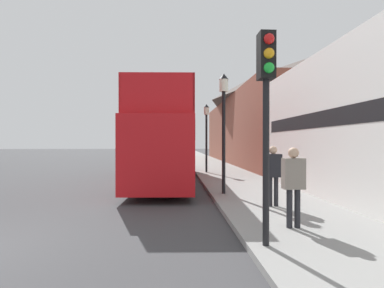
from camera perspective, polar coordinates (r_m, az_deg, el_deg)
ground_plane at (r=26.77m, az=-12.81°, el=-4.06°), size 144.00×144.00×0.00m
sidewalk at (r=23.62m, az=4.22°, el=-4.46°), size 3.56×108.00×0.14m
brick_terrace_rear at (r=30.18m, az=11.83°, el=4.59°), size 6.00×25.43×8.59m
tour_bus at (r=15.06m, az=-4.71°, el=-0.12°), size 3.01×10.88×4.35m
parked_car_ahead_of_bus at (r=22.38m, az=-2.93°, el=-3.20°), size 1.97×4.48×1.41m
pedestrian_nearest at (r=6.99m, az=18.76°, el=-6.40°), size 0.46×0.25×1.77m
pedestrian_second at (r=9.16m, az=15.20°, el=-4.79°), size 0.46×0.26×1.77m
traffic_signal at (r=5.67m, az=14.00°, el=10.03°), size 0.28×0.42×3.88m
lamp_post_nearest at (r=11.13m, az=6.06°, el=6.43°), size 0.35×0.35×4.42m
lamp_post_second at (r=19.02m, az=2.76°, el=3.67°), size 0.35×0.35×4.32m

